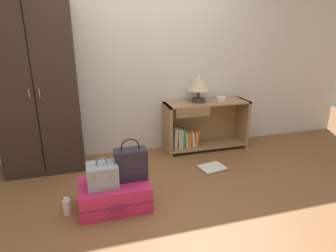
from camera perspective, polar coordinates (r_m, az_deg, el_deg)
ground_plane at (r=2.83m, az=1.18°, el=-15.63°), size 9.00×9.00×0.00m
back_wall at (r=3.82m, az=-5.67°, el=14.00°), size 6.40×0.10×2.60m
wardrobe at (r=3.53m, az=-24.51°, el=6.67°), size 0.86×0.47×1.94m
bookshelf at (r=4.01m, az=6.73°, el=0.10°), size 1.16×0.37×0.67m
table_lamp at (r=3.86m, az=6.13°, el=8.40°), size 0.29×0.29×0.38m
bowl at (r=4.02m, az=10.49°, el=5.32°), size 0.14×0.14×0.06m
suitcase_large at (r=2.82m, az=-10.51°, el=-13.20°), size 0.65×0.45×0.25m
train_case at (r=2.68m, az=-12.84°, el=-9.45°), size 0.27×0.23×0.28m
handbag at (r=2.73m, az=-7.36°, el=-7.44°), size 0.30×0.16×0.41m
bottle at (r=2.84m, az=-19.39°, el=-14.84°), size 0.07×0.07×0.17m
open_book_on_floor at (r=3.56m, az=8.75°, el=-8.16°), size 0.35×0.31×0.02m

